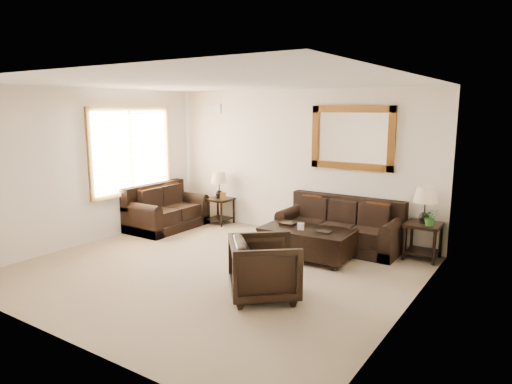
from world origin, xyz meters
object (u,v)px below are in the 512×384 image
Objects in this scene: end_table_left at (219,190)px; armchair at (264,265)px; coffee_table at (307,240)px; end_table_right at (424,212)px; sofa at (340,229)px; loveseat at (165,212)px.

end_table_left is 3.86m from armchair.
end_table_left reaches higher than coffee_table.
armchair is at bearing -43.72° from end_table_left.
armchair is at bearing -115.87° from end_table_right.
sofa is at bearing -2.55° from end_table_left.
end_table_right is 1.88m from coffee_table.
loveseat is 3.91m from armchair.
end_table_left is (-2.72, 0.12, 0.40)m from sofa.
coffee_table is (3.22, -0.13, -0.02)m from loveseat.
coffee_table is (-1.54, -0.99, -0.46)m from end_table_right.
loveseat is at bearing -169.86° from end_table_right.
loveseat is 1.07× the size of coffee_table.
coffee_table is at bearing -21.67° from end_table_left.
sofa is at bearing -39.17° from armchair.
sofa is 2.54m from armchair.
sofa reaches higher than coffee_table.
loveseat is 1.83× the size of armchair.
loveseat is 4.85m from end_table_right.
end_table_right is at bearing 4.36° from sofa.
sofa is 1.42× the size of coffee_table.
end_table_right is (1.34, 0.10, 0.46)m from sofa.
end_table_left is at bearing 179.73° from end_table_right.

